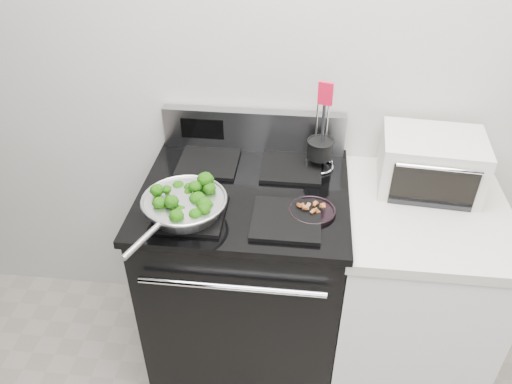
# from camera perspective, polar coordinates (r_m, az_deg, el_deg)

# --- Properties ---
(back_wall) EXTENTS (4.00, 0.02, 2.70)m
(back_wall) POSITION_cam_1_polar(r_m,az_deg,el_deg) (2.00, 8.69, 14.82)
(back_wall) COLOR beige
(back_wall) RESTS_ON ground
(gas_range) EXTENTS (0.79, 0.69, 1.13)m
(gas_range) POSITION_cam_1_polar(r_m,az_deg,el_deg) (2.20, -1.15, -9.55)
(gas_range) COLOR black
(gas_range) RESTS_ON floor
(counter) EXTENTS (0.62, 0.68, 0.92)m
(counter) POSITION_cam_1_polar(r_m,az_deg,el_deg) (2.25, 16.72, -11.07)
(counter) COLOR white
(counter) RESTS_ON floor
(skillet) EXTENTS (0.30, 0.46, 0.06)m
(skillet) POSITION_cam_1_polar(r_m,az_deg,el_deg) (1.75, -8.21, -1.52)
(skillet) COLOR silver
(skillet) RESTS_ON gas_range
(broccoli_pile) EXTENTS (0.24, 0.24, 0.08)m
(broccoli_pile) POSITION_cam_1_polar(r_m,az_deg,el_deg) (1.74, -8.20, -1.01)
(broccoli_pile) COLOR black
(broccoli_pile) RESTS_ON skillet
(bacon_plate) EXTENTS (0.17, 0.17, 0.04)m
(bacon_plate) POSITION_cam_1_polar(r_m,az_deg,el_deg) (1.79, 6.44, -1.89)
(bacon_plate) COLOR black
(bacon_plate) RESTS_ON gas_range
(utensil_holder) EXTENTS (0.12, 0.12, 0.37)m
(utensil_holder) POSITION_cam_1_polar(r_m,az_deg,el_deg) (2.01, 7.29, 4.42)
(utensil_holder) COLOR silver
(utensil_holder) RESTS_ON gas_range
(toaster_oven) EXTENTS (0.40, 0.32, 0.22)m
(toaster_oven) POSITION_cam_1_polar(r_m,az_deg,el_deg) (2.02, 19.34, 3.17)
(toaster_oven) COLOR silver
(toaster_oven) RESTS_ON counter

